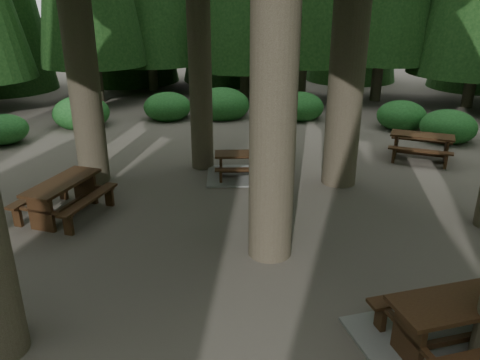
# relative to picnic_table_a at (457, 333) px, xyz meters

# --- Properties ---
(ground) EXTENTS (80.00, 80.00, 0.00)m
(ground) POSITION_rel_picnic_table_a_xyz_m (-3.59, 2.21, -0.31)
(ground) COLOR #49423B
(ground) RESTS_ON ground
(picnic_table_a) EXTENTS (3.16, 2.92, 0.87)m
(picnic_table_a) POSITION_rel_picnic_table_a_xyz_m (0.00, 0.00, 0.00)
(picnic_table_a) COLOR gray
(picnic_table_a) RESTS_ON ground
(picnic_table_b) EXTENTS (1.90, 2.21, 0.85)m
(picnic_table_b) POSITION_rel_picnic_table_a_xyz_m (-7.54, 3.52, 0.25)
(picnic_table_b) COLOR #381E10
(picnic_table_b) RESTS_ON ground
(picnic_table_c) EXTENTS (2.27, 1.97, 0.69)m
(picnic_table_c) POSITION_rel_picnic_table_a_xyz_m (-3.78, 6.53, -0.09)
(picnic_table_c) COLOR gray
(picnic_table_c) RESTS_ON ground
(picnic_table_d) EXTENTS (2.14, 1.89, 0.79)m
(picnic_table_d) POSITION_rel_picnic_table_a_xyz_m (1.45, 8.69, 0.22)
(picnic_table_d) COLOR #381E10
(picnic_table_d) RESTS_ON ground
(shrub_ring) EXTENTS (23.86, 24.64, 1.49)m
(shrub_ring) POSITION_rel_picnic_table_a_xyz_m (-2.88, 2.96, 0.09)
(shrub_ring) COLOR #1D5620
(shrub_ring) RESTS_ON ground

